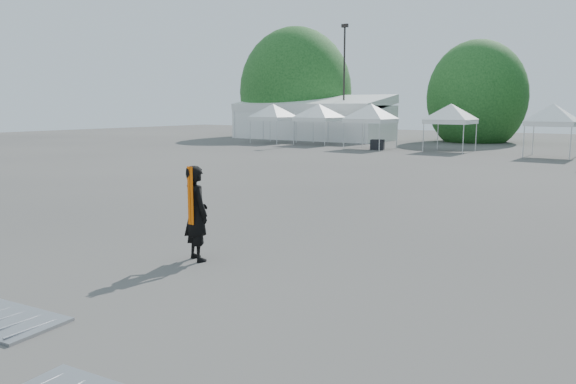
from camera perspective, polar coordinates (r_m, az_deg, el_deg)
The scene contains 12 objects.
ground at distance 13.20m, azimuth 0.43°, elevation -5.17°, with size 120.00×120.00×0.00m, color #474442.
marquee at distance 54.16m, azimuth 2.47°, elevation 7.47°, with size 15.00×6.25×4.23m.
light_pole_west at distance 51.28m, azimuth 5.72°, elevation 11.61°, with size 0.60×0.25×10.30m.
tree_far_w at distance 58.87m, azimuth 0.77°, elevation 10.08°, with size 4.80×4.80×7.30m.
tree_mid_w at distance 52.80m, azimuth 18.61°, elevation 9.12°, with size 4.16×4.16×6.33m.
tent_a at distance 48.56m, azimuth -1.52°, elevation 8.61°, with size 4.29×4.29×3.88m.
tent_b at distance 46.54m, azimuth 3.15°, elevation 8.60°, with size 4.49×4.49×3.88m.
tent_c at distance 42.14m, azimuth 8.44°, elevation 8.50°, with size 4.35×4.35×3.88m.
tent_d at distance 41.14m, azimuth 16.24°, elevation 8.25°, with size 4.24×4.24×3.88m.
tent_e at distance 38.57m, azimuth 25.34°, elevation 7.75°, with size 4.00×4.00×3.88m.
man at distance 11.70m, azimuth -9.29°, elevation -2.14°, with size 0.84×0.71×1.98m.
crate_west at distance 41.57m, azimuth 9.07°, elevation 4.77°, with size 0.95×0.74×0.74m, color black.
Camera 1 is at (7.31, -10.52, 3.18)m, focal length 35.00 mm.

